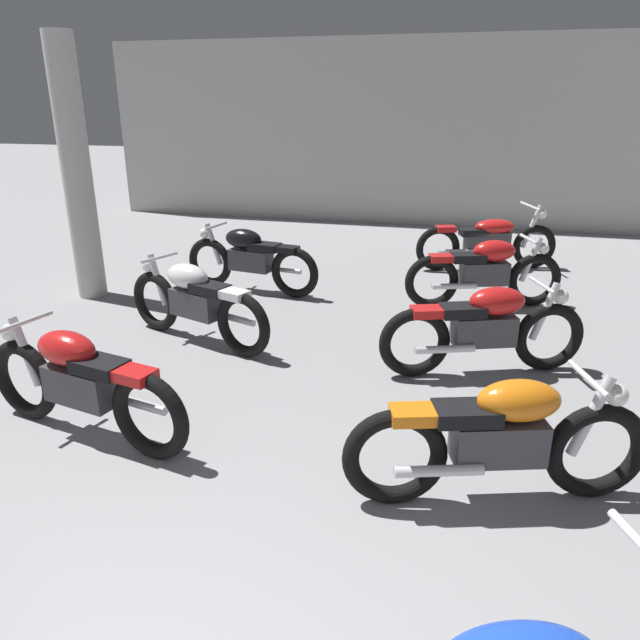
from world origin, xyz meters
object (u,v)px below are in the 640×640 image
object	(u,v)px
motorcycle_left_row_3	(250,258)
motorcycle_right_row_2	(485,328)
motorcycle_right_row_3	(485,271)
support_pillar	(77,172)
motorcycle_left_row_1	(80,382)
motorcycle_right_row_4	(488,240)
motorcycle_left_row_2	(195,301)
motorcycle_right_row_1	(500,437)

from	to	relation	value
motorcycle_left_row_3	motorcycle_right_row_2	xyz separation A→B (m)	(3.02, -1.87, 0.00)
motorcycle_left_row_3	motorcycle_right_row_3	size ratio (longest dim) A/B	1.03
support_pillar	motorcycle_left_row_3	size ratio (longest dim) A/B	1.63
motorcycle_left_row_1	motorcycle_right_row_3	world-z (taller)	same
motorcycle_right_row_4	motorcycle_right_row_2	bearing A→B (deg)	-90.87
motorcycle_left_row_2	motorcycle_right_row_2	xyz separation A→B (m)	(2.94, -0.04, 0.00)
support_pillar	motorcycle_right_row_2	distance (m)	5.27
motorcycle_left_row_2	motorcycle_right_row_1	xyz separation A→B (m)	(3.03, -1.99, 0.00)
motorcycle_left_row_2	motorcycle_right_row_2	distance (m)	2.94
support_pillar	motorcycle_right_row_4	size ratio (longest dim) A/B	1.53
motorcycle_left_row_3	motorcycle_right_row_4	xyz separation A→B (m)	(3.08, 1.95, -0.01)
motorcycle_right_row_1	motorcycle_right_row_3	bearing A→B (deg)	91.12
motorcycle_right_row_4	motorcycle_left_row_3	bearing A→B (deg)	-147.65
motorcycle_right_row_1	motorcycle_right_row_4	bearing A→B (deg)	90.28
motorcycle_right_row_1	motorcycle_right_row_4	distance (m)	5.77
motorcycle_right_row_2	motorcycle_right_row_3	xyz separation A→B (m)	(0.01, 1.99, 0.00)
motorcycle_left_row_2	motorcycle_right_row_3	bearing A→B (deg)	33.40
motorcycle_left_row_2	motorcycle_left_row_3	world-z (taller)	same
motorcycle_left_row_3	motorcycle_right_row_1	world-z (taller)	same
motorcycle_left_row_2	motorcycle_right_row_2	world-z (taller)	same
motorcycle_left_row_3	motorcycle_right_row_3	xyz separation A→B (m)	(3.03, 0.12, 0.00)
support_pillar	motorcycle_left_row_2	distance (m)	2.62
motorcycle_right_row_2	motorcycle_right_row_4	xyz separation A→B (m)	(0.06, 3.82, -0.01)
motorcycle_left_row_2	motorcycle_right_row_2	size ratio (longest dim) A/B	1.00
motorcycle_right_row_1	support_pillar	bearing A→B (deg)	148.39
motorcycle_left_row_1	motorcycle_left_row_3	bearing A→B (deg)	91.26
support_pillar	motorcycle_left_row_2	bearing A→B (deg)	-29.06
motorcycle_left_row_1	motorcycle_right_row_3	distance (m)	4.89
motorcycle_left_row_1	motorcycle_right_row_2	world-z (taller)	same
motorcycle_left_row_3	motorcycle_right_row_1	distance (m)	4.92
motorcycle_left_row_1	motorcycle_right_row_4	size ratio (longest dim) A/B	0.93
motorcycle_right_row_1	motorcycle_right_row_2	xyz separation A→B (m)	(-0.09, 1.94, 0.00)
motorcycle_left_row_3	support_pillar	bearing A→B (deg)	-160.95
motorcycle_left_row_3	motorcycle_right_row_3	world-z (taller)	same
support_pillar	motorcycle_left_row_1	distance (m)	3.90
motorcycle_left_row_3	motorcycle_right_row_3	distance (m)	3.03
motorcycle_left_row_2	motorcycle_right_row_1	bearing A→B (deg)	-33.27
motorcycle_left_row_1	support_pillar	bearing A→B (deg)	123.57
motorcycle_left_row_1	motorcycle_right_row_2	xyz separation A→B (m)	(2.94, 1.92, 0.00)
motorcycle_right_row_1	motorcycle_right_row_2	size ratio (longest dim) A/B	1.02
motorcycle_left_row_1	motorcycle_left_row_3	world-z (taller)	same
support_pillar	motorcycle_right_row_4	xyz separation A→B (m)	(5.06, 2.63, -1.15)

